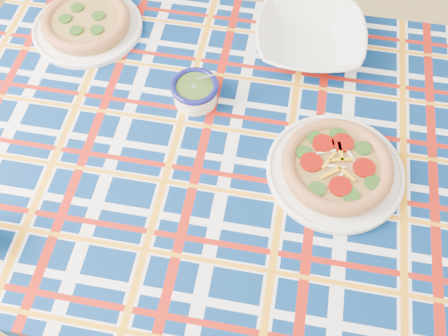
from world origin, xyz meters
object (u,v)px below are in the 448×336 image
(dining_table, at_px, (258,166))
(pesto_bowl, at_px, (195,90))
(main_focaccia_plate, at_px, (337,166))
(serving_bowl, at_px, (310,39))

(dining_table, height_order, pesto_bowl, pesto_bowl)
(main_focaccia_plate, xyz_separation_m, serving_bowl, (-0.11, 0.35, 0.00))
(main_focaccia_plate, height_order, serving_bowl, serving_bowl)
(dining_table, relative_size, serving_bowl, 5.66)
(serving_bowl, bearing_deg, main_focaccia_plate, -72.32)
(pesto_bowl, relative_size, serving_bowl, 0.41)
(main_focaccia_plate, relative_size, serving_bowl, 1.12)
(dining_table, xyz_separation_m, main_focaccia_plate, (0.17, -0.02, 0.10))
(pesto_bowl, bearing_deg, dining_table, -30.02)
(pesto_bowl, height_order, serving_bowl, same)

